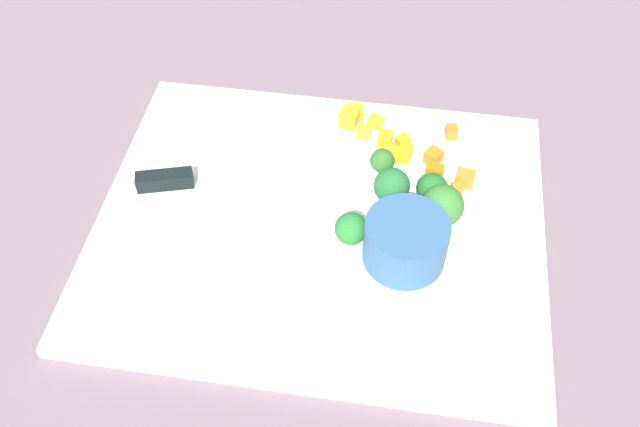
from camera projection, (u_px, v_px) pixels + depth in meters
name	position (u px, v px, depth m)	size (l,w,h in m)	color
ground_plane	(320.00, 227.00, 0.72)	(4.00, 4.00, 0.00)	slate
cutting_board	(320.00, 224.00, 0.71)	(0.44, 0.37, 0.01)	white
prep_bowl	(406.00, 241.00, 0.66)	(0.08, 0.08, 0.05)	#345F88
chef_knife	(226.00, 176.00, 0.74)	(0.27, 0.10, 0.02)	silver
carrot_dice_0	(435.00, 172.00, 0.74)	(0.02, 0.01, 0.02)	orange
carrot_dice_1	(433.00, 156.00, 0.76)	(0.02, 0.02, 0.01)	orange
carrot_dice_2	(391.00, 150.00, 0.76)	(0.01, 0.01, 0.01)	orange
carrot_dice_3	(439.00, 192.00, 0.72)	(0.02, 0.02, 0.02)	orange
carrot_dice_4	(452.00, 132.00, 0.78)	(0.01, 0.01, 0.01)	orange
carrot_dice_5	(457.00, 189.00, 0.73)	(0.01, 0.01, 0.01)	orange
carrot_dice_6	(465.00, 179.00, 0.73)	(0.01, 0.02, 0.02)	orange
pepper_dice_0	(376.00, 121.00, 0.79)	(0.01, 0.02, 0.01)	yellow
pepper_dice_1	(364.00, 132.00, 0.78)	(0.01, 0.01, 0.01)	yellow
pepper_dice_2	(405.00, 153.00, 0.76)	(0.02, 0.01, 0.02)	yellow
pepper_dice_3	(385.00, 139.00, 0.77)	(0.01, 0.02, 0.01)	yellow
pepper_dice_4	(403.00, 142.00, 0.77)	(0.01, 0.01, 0.01)	yellow
pepper_dice_5	(349.00, 118.00, 0.79)	(0.02, 0.02, 0.02)	yellow
pepper_dice_6	(355.00, 112.00, 0.80)	(0.02, 0.02, 0.01)	yellow
pepper_dice_7	(391.00, 155.00, 0.76)	(0.02, 0.02, 0.01)	yellow
broccoli_floret_0	(351.00, 229.00, 0.68)	(0.03, 0.03, 0.04)	#87C062
broccoli_floret_1	(392.00, 186.00, 0.71)	(0.04, 0.04, 0.04)	#93C265
broccoli_floret_2	(432.00, 189.00, 0.71)	(0.03, 0.03, 0.04)	#90C055
broccoli_floret_3	(442.00, 206.00, 0.69)	(0.04, 0.04, 0.05)	#8EB365
broccoli_floret_4	(382.00, 161.00, 0.74)	(0.03, 0.03, 0.03)	#85AE5B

